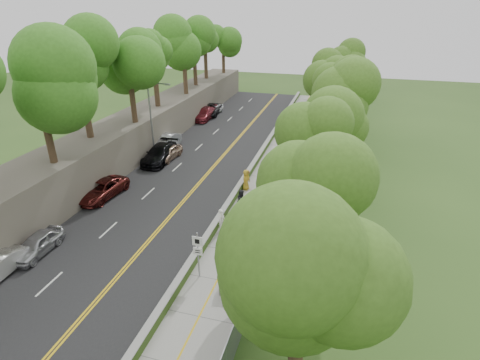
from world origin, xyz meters
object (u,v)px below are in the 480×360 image
Objects in this scene: concrete_block at (230,287)px; car_0 at (37,244)px; signpost at (198,250)px; car_2 at (102,189)px; construction_barrel at (306,137)px; person_far at (292,136)px; painter_0 at (246,180)px; streetlight at (153,115)px.

car_0 is at bearing 179.42° from concrete_block.
signpost is 13.85m from car_2.
person_far is (-1.48, -1.41, 0.35)m from construction_barrel.
painter_0 reaches higher than construction_barrel.
car_0 is 8.04m from car_2.
painter_0 is at bearing -23.76° from streetlight.
streetlight reaches higher than painter_0.
car_2 is (-13.80, 8.15, 0.33)m from concrete_block.
signpost is 0.61× the size of car_2.
car_0 is 2.12× the size of painter_0.
signpost reaches higher than person_far.
streetlight is at bearing 79.95° from painter_0.
signpost is at bearing 2.22° from car_0.
person_far reaches higher than car_2.
car_0 is at bearing 77.59° from person_far.
painter_0 is (-3.55, -14.50, 0.43)m from construction_barrel.
signpost is at bearing -96.97° from construction_barrel.
person_far is at bearing 90.84° from concrete_block.
signpost is 2.75m from concrete_block.
concrete_block is at bearing -92.30° from construction_barrel.
person_far is (13.28, 8.15, -3.74)m from streetlight.
person_far is at bearing 58.57° from car_2.
construction_barrel is at bearing 83.03° from signpost.
car_2 reaches higher than car_0.
streetlight is 4.70× the size of person_far.
signpost is 11.13m from car_0.
car_2 is 12.28m from painter_0.
painter_0 is 1.09× the size of person_far.
concrete_block is at bearing -155.50° from painter_0.
painter_0 is at bearing 100.80° from concrete_block.
signpost is 12.12m from painter_0.
person_far is (-0.38, 25.93, 0.47)m from concrete_block.
painter_0 is 13.25m from person_far.
streetlight reaches higher than signpost.
streetlight is 16.03m from person_far.
car_0 is at bearing -176.71° from signpost.
signpost is at bearing -55.92° from streetlight.
person_far is at bearing -136.31° from construction_barrel.
streetlight is 8.03× the size of construction_barrel.
construction_barrel is 0.88× the size of concrete_block.
car_2 is at bearing -127.82° from construction_barrel.
signpost is at bearing 160.37° from concrete_block.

